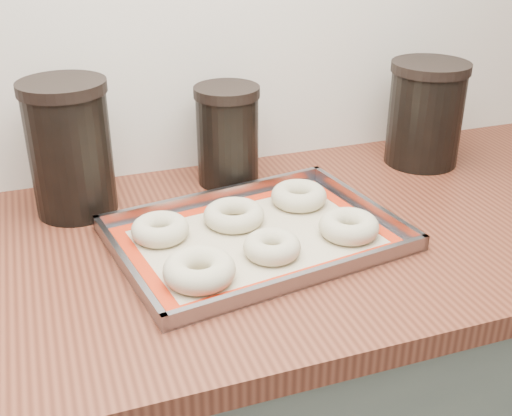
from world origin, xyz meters
name	(u,v)px	position (x,y,z in m)	size (l,w,h in m)	color
countertop	(291,238)	(0.00, 1.68, 0.88)	(3.06, 0.68, 0.04)	brown
baking_tray	(256,236)	(-0.07, 1.66, 0.91)	(0.51, 0.40, 0.03)	gray
baking_mat	(256,237)	(-0.07, 1.66, 0.90)	(0.46, 0.35, 0.00)	#C6B793
bagel_front_left	(199,270)	(-0.20, 1.56, 0.92)	(0.11, 0.11, 0.04)	beige
bagel_front_mid	(272,247)	(-0.07, 1.59, 0.92)	(0.09, 0.09, 0.03)	beige
bagel_front_right	(349,226)	(0.08, 1.61, 0.92)	(0.10, 0.10, 0.04)	beige
bagel_back_left	(160,229)	(-0.22, 1.71, 0.92)	(0.10, 0.10, 0.03)	beige
bagel_back_mid	(234,215)	(-0.09, 1.72, 0.92)	(0.11, 0.11, 0.03)	beige
bagel_back_right	(299,196)	(0.04, 1.75, 0.92)	(0.10, 0.10, 0.03)	beige
canister_left	(70,148)	(-0.34, 1.87, 1.02)	(0.15, 0.15, 0.24)	black
canister_mid	(228,135)	(-0.04, 1.90, 1.00)	(0.13, 0.13, 0.19)	black
canister_right	(425,113)	(0.38, 1.86, 1.01)	(0.16, 0.16, 0.22)	black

